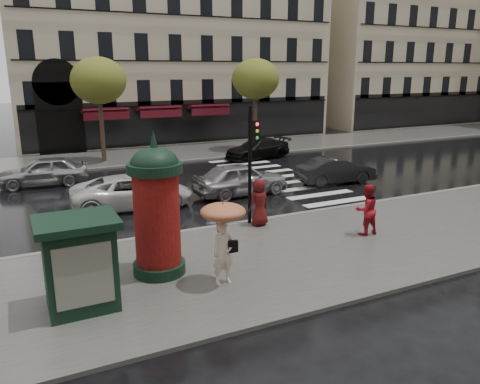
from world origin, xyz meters
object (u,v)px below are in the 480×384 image
car_darkgrey (336,170)px  car_far_silver (43,171)px  woman_umbrella (223,230)px  car_white (132,192)px  man_burgundy (259,202)px  woman_red (366,210)px  car_silver (241,179)px  newsstand (80,262)px  traffic_light (252,154)px  car_black (257,149)px  morris_column (157,207)px

car_darkgrey → car_far_silver: bearing=71.5°
woman_umbrella → car_white: 8.90m
car_far_silver → car_darkgrey: bearing=70.0°
man_burgundy → car_darkgrey: size_ratio=0.42×
woman_red → car_silver: bearing=-75.8°
car_far_silver → newsstand: bearing=3.8°
woman_red → car_far_silver: woman_red is taller
woman_umbrella → woman_red: size_ratio=1.29×
traffic_light → newsstand: (-6.81, -4.02, -1.52)m
traffic_light → car_black: 14.19m
newsstand → car_far_silver: size_ratio=0.53×
woman_red → car_silver: woman_red is taller
traffic_light → car_white: (-3.54, 4.51, -2.13)m
woman_umbrella → car_white: bearing=93.0°
woman_umbrella → newsstand: 3.76m
woman_umbrella → car_silver: (4.74, 8.68, -0.90)m
newsstand → man_burgundy: bearing=27.9°
morris_column → car_darkgrey: (11.74, 7.12, -1.44)m
man_burgundy → morris_column: morris_column is taller
man_burgundy → car_far_silver: 12.85m
woman_red → newsstand: newsstand is taller
newsstand → car_darkgrey: bearing=30.5°
car_silver → newsstand: bearing=132.1°
woman_umbrella → traffic_light: size_ratio=0.53×
car_black → car_far_silver: size_ratio=1.04×
man_burgundy → newsstand: 7.92m
woman_red → woman_umbrella: bearing=15.5°
man_burgundy → newsstand: bearing=15.8°
woman_red → car_far_silver: size_ratio=0.42×
woman_umbrella → morris_column: (-1.41, 1.47, 0.44)m
woman_umbrella → car_far_silver: size_ratio=0.54×
woman_red → car_darkgrey: woman_red is taller
man_burgundy → car_darkgrey: 8.43m
woman_red → morris_column: size_ratio=0.44×
car_white → car_black: bearing=-47.8°
car_darkgrey → woman_red: bearing=155.6°
car_silver → car_darkgrey: (5.59, -0.09, -0.09)m
car_darkgrey → car_black: 8.03m
man_burgundy → newsstand: size_ratio=0.77×
man_burgundy → traffic_light: 1.87m
newsstand → car_far_silver: (0.03, 14.50, -0.57)m
traffic_light → car_darkgrey: size_ratio=1.06×
car_black → morris_column: bearing=-44.5°
man_burgundy → car_white: (-3.72, 4.83, -0.30)m
woman_umbrella → car_far_silver: bearing=104.0°
car_white → morris_column: bearing=177.8°
traffic_light → car_far_silver: 12.65m
traffic_light → car_white: 6.12m
car_silver → car_darkgrey: size_ratio=1.10×
woman_umbrella → car_white: (-0.46, 8.83, -0.97)m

